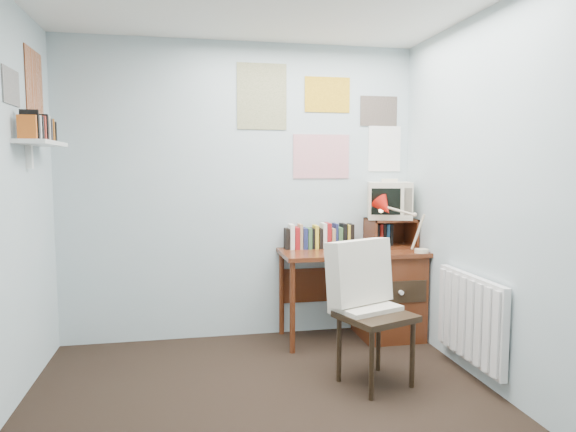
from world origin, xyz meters
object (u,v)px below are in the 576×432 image
(desk_lamp, at_px, (422,228))
(tv_riser, at_px, (391,233))
(crt_tv, at_px, (389,199))
(radiator, at_px, (471,318))
(desk_chair, at_px, (376,316))
(wall_shelf, at_px, (42,143))
(desk, at_px, (382,290))

(desk_lamp, height_order, tv_riser, desk_lamp)
(crt_tv, bearing_deg, radiator, -63.69)
(crt_tv, xyz_separation_m, radiator, (0.18, -1.06, -0.76))
(desk_chair, bearing_deg, wall_shelf, 145.28)
(wall_shelf, bearing_deg, crt_tv, 10.78)
(desk_chair, height_order, crt_tv, crt_tv)
(desk_lamp, bearing_deg, desk_chair, -138.74)
(desk, xyz_separation_m, radiator, (0.29, -0.93, 0.01))
(radiator, bearing_deg, crt_tv, 99.73)
(tv_riser, relative_size, wall_shelf, 0.65)
(radiator, bearing_deg, desk_chair, 179.21)
(desk_chair, xyz_separation_m, crt_tv, (0.51, 1.05, 0.72))
(desk_chair, relative_size, wall_shelf, 1.51)
(tv_riser, bearing_deg, desk, -137.04)
(desk, height_order, tv_riser, tv_riser)
(radiator, distance_m, wall_shelf, 3.15)
(desk_chair, height_order, tv_riser, tv_riser)
(desk_lamp, height_order, wall_shelf, wall_shelf)
(tv_riser, height_order, wall_shelf, wall_shelf)
(radiator, xyz_separation_m, wall_shelf, (-2.86, 0.55, 1.20))
(desk_lamp, xyz_separation_m, tv_riser, (-0.13, 0.33, -0.08))
(desk_chair, height_order, wall_shelf, wall_shelf)
(tv_riser, xyz_separation_m, crt_tv, (-0.01, 0.02, 0.30))
(wall_shelf, bearing_deg, desk_chair, -14.00)
(desk_chair, distance_m, desk_lamp, 1.08)
(tv_riser, bearing_deg, desk_lamp, -67.87)
(tv_riser, xyz_separation_m, radiator, (0.17, -1.04, -0.47))
(tv_riser, relative_size, crt_tv, 1.09)
(crt_tv, relative_size, radiator, 0.46)
(crt_tv, bearing_deg, desk_lamp, -50.78)
(tv_riser, relative_size, radiator, 0.50)
(desk, relative_size, desk_lamp, 2.91)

